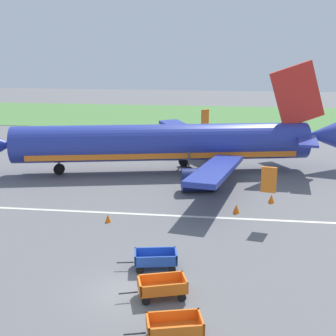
{
  "coord_description": "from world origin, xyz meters",
  "views": [
    {
      "loc": [
        5.26,
        -21.96,
        12.97
      ],
      "look_at": [
        0.48,
        15.37,
        2.8
      ],
      "focal_mm": 49.62,
      "sensor_mm": 36.0,
      "label": 1
    }
  ],
  "objects_px": {
    "baggage_cart_nearest": "(174,328)",
    "baggage_cart_third_in_row": "(155,259)",
    "traffic_cone_by_carts": "(108,218)",
    "baggage_cart_second_in_row": "(162,287)",
    "traffic_cone_near_plane": "(271,199)",
    "airplane": "(172,143)",
    "traffic_cone_mid_apron": "(236,209)"
  },
  "relations": [
    {
      "from": "baggage_cart_third_in_row",
      "to": "traffic_cone_near_plane",
      "type": "bearing_deg",
      "value": 58.63
    },
    {
      "from": "baggage_cart_nearest",
      "to": "traffic_cone_near_plane",
      "type": "relative_size",
      "value": 5.07
    },
    {
      "from": "traffic_cone_near_plane",
      "to": "traffic_cone_by_carts",
      "type": "distance_m",
      "value": 13.87
    },
    {
      "from": "baggage_cart_nearest",
      "to": "traffic_cone_mid_apron",
      "type": "distance_m",
      "value": 16.93
    },
    {
      "from": "airplane",
      "to": "traffic_cone_by_carts",
      "type": "relative_size",
      "value": 61.05
    },
    {
      "from": "baggage_cart_nearest",
      "to": "traffic_cone_mid_apron",
      "type": "bearing_deg",
      "value": 79.76
    },
    {
      "from": "baggage_cart_nearest",
      "to": "baggage_cart_second_in_row",
      "type": "bearing_deg",
      "value": 106.7
    },
    {
      "from": "airplane",
      "to": "baggage_cart_third_in_row",
      "type": "xyz_separation_m",
      "value": [
        1.56,
        -21.32,
        -2.45
      ]
    },
    {
      "from": "baggage_cart_second_in_row",
      "to": "baggage_cart_third_in_row",
      "type": "xyz_separation_m",
      "value": [
        -0.84,
        3.15,
        0.0
      ]
    },
    {
      "from": "airplane",
      "to": "baggage_cart_second_in_row",
      "type": "relative_size",
      "value": 10.38
    },
    {
      "from": "airplane",
      "to": "baggage_cart_second_in_row",
      "type": "distance_m",
      "value": 24.7
    },
    {
      "from": "baggage_cart_second_in_row",
      "to": "traffic_cone_mid_apron",
      "type": "relative_size",
      "value": 4.98
    },
    {
      "from": "traffic_cone_near_plane",
      "to": "traffic_cone_by_carts",
      "type": "bearing_deg",
      "value": -154.35
    },
    {
      "from": "baggage_cart_second_in_row",
      "to": "traffic_cone_mid_apron",
      "type": "height_order",
      "value": "baggage_cart_second_in_row"
    },
    {
      "from": "traffic_cone_near_plane",
      "to": "traffic_cone_mid_apron",
      "type": "xyz_separation_m",
      "value": [
        -2.95,
        -2.86,
        0.01
      ]
    },
    {
      "from": "baggage_cart_third_in_row",
      "to": "traffic_cone_mid_apron",
      "type": "distance_m",
      "value": 11.15
    },
    {
      "from": "baggage_cart_third_in_row",
      "to": "traffic_cone_near_plane",
      "type": "xyz_separation_m",
      "value": [
        7.85,
        12.87,
        -0.25
      ]
    },
    {
      "from": "traffic_cone_near_plane",
      "to": "traffic_cone_mid_apron",
      "type": "bearing_deg",
      "value": -135.94
    },
    {
      "from": "traffic_cone_by_carts",
      "to": "traffic_cone_near_plane",
      "type": "bearing_deg",
      "value": 25.65
    },
    {
      "from": "baggage_cart_nearest",
      "to": "traffic_cone_mid_apron",
      "type": "xyz_separation_m",
      "value": [
        3.01,
        16.65,
        -0.24
      ]
    },
    {
      "from": "baggage_cart_second_in_row",
      "to": "baggage_cart_third_in_row",
      "type": "distance_m",
      "value": 3.26
    },
    {
      "from": "baggage_cart_second_in_row",
      "to": "traffic_cone_by_carts",
      "type": "distance_m",
      "value": 11.43
    },
    {
      "from": "baggage_cart_nearest",
      "to": "baggage_cart_third_in_row",
      "type": "relative_size",
      "value": 1.0
    },
    {
      "from": "baggage_cart_nearest",
      "to": "traffic_cone_near_plane",
      "type": "xyz_separation_m",
      "value": [
        5.96,
        19.51,
        -0.25
      ]
    },
    {
      "from": "airplane",
      "to": "baggage_cart_nearest",
      "type": "height_order",
      "value": "airplane"
    },
    {
      "from": "airplane",
      "to": "baggage_cart_nearest",
      "type": "distance_m",
      "value": 28.28
    },
    {
      "from": "traffic_cone_near_plane",
      "to": "baggage_cart_second_in_row",
      "type": "bearing_deg",
      "value": -113.63
    },
    {
      "from": "baggage_cart_third_in_row",
      "to": "traffic_cone_by_carts",
      "type": "xyz_separation_m",
      "value": [
        -4.66,
        6.87,
        -0.3
      ]
    },
    {
      "from": "traffic_cone_near_plane",
      "to": "traffic_cone_by_carts",
      "type": "relative_size",
      "value": 1.16
    },
    {
      "from": "traffic_cone_by_carts",
      "to": "baggage_cart_second_in_row",
      "type": "bearing_deg",
      "value": -61.24
    },
    {
      "from": "baggage_cart_second_in_row",
      "to": "traffic_cone_mid_apron",
      "type": "distance_m",
      "value": 13.78
    },
    {
      "from": "baggage_cart_second_in_row",
      "to": "traffic_cone_near_plane",
      "type": "xyz_separation_m",
      "value": [
        7.01,
        16.02,
        -0.25
      ]
    }
  ]
}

